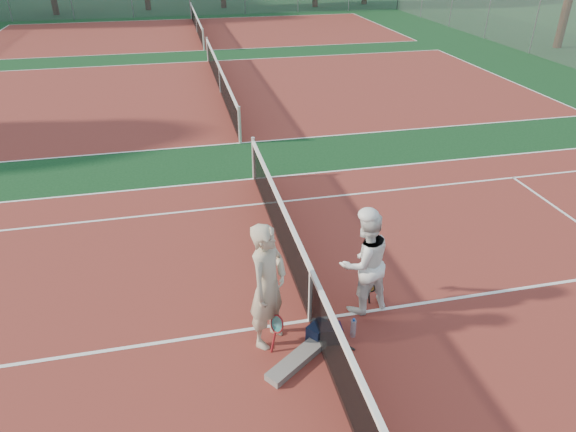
{
  "coord_description": "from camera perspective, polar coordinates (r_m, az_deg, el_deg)",
  "views": [
    {
      "loc": [
        -1.73,
        -6.13,
        5.49
      ],
      "look_at": [
        0.0,
        1.6,
        1.05
      ],
      "focal_mm": 32.0,
      "sensor_mm": 36.0,
      "label": 1
    }
  ],
  "objects": [
    {
      "name": "water_bottle",
      "position": [
        8.1,
        7.26,
        -12.29
      ],
      "size": [
        0.09,
        0.09,
        0.3
      ],
      "primitive_type": "cylinder",
      "color": "#AAC3D7",
      "rests_on": "ground"
    },
    {
      "name": "court_main",
      "position": [
        8.41,
        2.42,
        -11.5
      ],
      "size": [
        23.77,
        10.97,
        0.01
      ],
      "primitive_type": "cube",
      "color": "maroon",
      "rests_on": "ground"
    },
    {
      "name": "sports_bag_purple",
      "position": [
        8.0,
        4.73,
        -12.87
      ],
      "size": [
        0.36,
        0.26,
        0.28
      ],
      "primitive_type": "cube",
      "rotation": [
        0.0,
        0.0,
        -0.08
      ],
      "color": "black",
      "rests_on": "ground"
    },
    {
      "name": "sports_bag_navy",
      "position": [
        8.02,
        3.38,
        -12.7
      ],
      "size": [
        0.41,
        0.39,
        0.27
      ],
      "primitive_type": "cube",
      "rotation": [
        0.0,
        0.0,
        0.66
      ],
      "color": "black",
      "rests_on": "ground"
    },
    {
      "name": "net_far_b",
      "position": [
        33.55,
        -10.13,
        20.31
      ],
      "size": [
        0.1,
        10.98,
        1.02
      ],
      "primitive_type": null,
      "color": "black",
      "rests_on": "ground"
    },
    {
      "name": "player_b",
      "position": [
        8.21,
        8.49,
        -5.12
      ],
      "size": [
        1.0,
        0.86,
        1.79
      ],
      "primitive_type": "imported",
      "rotation": [
        0.0,
        0.0,
        3.37
      ],
      "color": "white",
      "rests_on": "ground"
    },
    {
      "name": "ground",
      "position": [
        8.41,
        2.42,
        -11.51
      ],
      "size": [
        130.0,
        130.0,
        0.0
      ],
      "primitive_type": "plane",
      "color": "#0E3416",
      "rests_on": "ground"
    },
    {
      "name": "net_far_a",
      "position": [
        20.33,
        -7.58,
        14.84
      ],
      "size": [
        0.1,
        10.98,
        1.02
      ],
      "primitive_type": null,
      "color": "black",
      "rests_on": "ground"
    },
    {
      "name": "racket_black_held",
      "position": [
        8.55,
        8.84,
        -8.61
      ],
      "size": [
        0.35,
        0.34,
        0.58
      ],
      "primitive_type": null,
      "rotation": [
        0.0,
        0.0,
        4.03
      ],
      "color": "black",
      "rests_on": "ground"
    },
    {
      "name": "racket_red",
      "position": [
        7.76,
        -1.23,
        -12.82
      ],
      "size": [
        0.32,
        0.33,
        0.58
      ],
      "primitive_type": null,
      "rotation": [
        0.0,
        0.0,
        0.64
      ],
      "color": "maroon",
      "rests_on": "ground"
    },
    {
      "name": "net_main",
      "position": [
        8.09,
        2.5,
        -8.78
      ],
      "size": [
        0.1,
        10.98,
        1.02
      ],
      "primitive_type": null,
      "color": "black",
      "rests_on": "ground"
    },
    {
      "name": "net_cover_canvas",
      "position": [
        7.68,
        0.96,
        -15.73
      ],
      "size": [
        1.03,
        0.84,
        0.11
      ],
      "primitive_type": "cube",
      "rotation": [
        0.0,
        0.0,
        0.62
      ],
      "color": "slate",
      "rests_on": "ground"
    },
    {
      "name": "court_far_b",
      "position": [
        33.63,
        -10.05,
        19.46
      ],
      "size": [
        23.77,
        10.97,
        0.01
      ],
      "primitive_type": "cube",
      "color": "maroon",
      "rests_on": "ground"
    },
    {
      "name": "racket_spare",
      "position": [
        8.14,
        4.6,
        -13.14
      ],
      "size": [
        0.58,
        0.64,
        0.03
      ],
      "primitive_type": null,
      "rotation": [
        0.0,
        0.0,
        2.22
      ],
      "color": "black",
      "rests_on": "ground"
    },
    {
      "name": "court_far_a",
      "position": [
        20.46,
        -7.49,
        13.46
      ],
      "size": [
        23.77,
        10.97,
        0.01
      ],
      "primitive_type": "cube",
      "color": "maroon",
      "rests_on": "ground"
    },
    {
      "name": "player_a",
      "position": [
        7.45,
        -2.24,
        -7.78
      ],
      "size": [
        0.84,
        0.87,
        2.01
      ],
      "primitive_type": "imported",
      "rotation": [
        0.0,
        0.0,
        0.86
      ],
      "color": "#BAAC90",
      "rests_on": "ground"
    }
  ]
}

